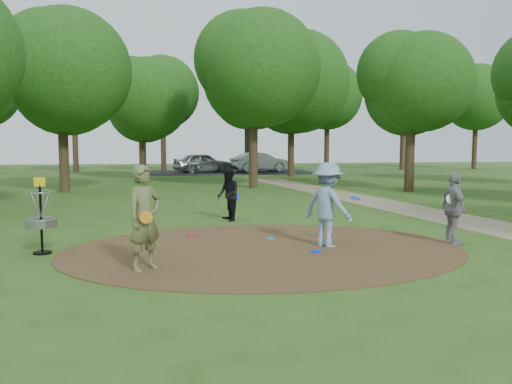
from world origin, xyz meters
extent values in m
plane|color=#2D5119|center=(0.00, 0.00, 0.00)|extent=(100.00, 100.00, 0.00)
cylinder|color=#47301C|center=(0.00, 0.00, 0.01)|extent=(8.40, 8.40, 0.02)
cube|color=#8C7A5B|center=(6.50, 2.00, 0.01)|extent=(7.55, 39.89, 0.01)
cube|color=black|center=(2.00, 30.00, 0.00)|extent=(14.00, 8.00, 0.01)
imported|color=#63693D|center=(-2.35, -1.39, 0.92)|extent=(0.79, 0.79, 1.85)
cylinder|color=orange|center=(-2.31, -1.64, 0.97)|extent=(0.22, 0.04, 0.22)
imported|color=#7D9CBA|center=(1.37, 0.04, 0.91)|extent=(1.22, 1.34, 1.81)
cylinder|color=blue|center=(1.95, -0.02, 1.06)|extent=(0.30, 0.30, 0.08)
imported|color=black|center=(-0.36, 4.11, 0.77)|extent=(0.73, 0.86, 1.54)
cylinder|color=#0D39E2|center=(-0.12, 4.13, 0.68)|extent=(0.22, 0.08, 0.22)
imported|color=gray|center=(4.20, -0.08, 0.79)|extent=(0.43, 0.94, 1.58)
cylinder|color=white|center=(4.08, -0.14, 1.01)|extent=(0.22, 0.07, 0.22)
cylinder|color=#1A90D5|center=(0.32, 1.04, 0.03)|extent=(0.22, 0.22, 0.02)
cylinder|color=#0B31CA|center=(0.98, -0.48, 0.03)|extent=(0.22, 0.22, 0.02)
cylinder|color=#B6122C|center=(-1.48, 1.77, 0.03)|extent=(0.22, 0.22, 0.02)
imported|color=#96989D|center=(0.14, 29.98, 0.79)|extent=(4.98, 3.20, 1.58)
imported|color=#9A9FA1|center=(4.81, 30.22, 0.79)|extent=(5.08, 2.96, 1.58)
cylinder|color=black|center=(-4.50, 0.30, 0.68)|extent=(0.05, 0.05, 1.35)
cylinder|color=black|center=(-4.50, 0.30, 0.02)|extent=(0.36, 0.36, 0.04)
cylinder|color=gray|center=(-4.50, 0.30, 0.62)|extent=(0.60, 0.60, 0.16)
torus|color=gray|center=(-4.50, 0.30, 0.70)|extent=(0.63, 0.63, 0.03)
torus|color=gray|center=(-4.50, 0.30, 1.25)|extent=(0.58, 0.58, 0.02)
cube|color=yellow|center=(-4.50, 0.30, 1.45)|extent=(0.22, 0.02, 0.18)
cylinder|color=#332316|center=(-7.00, 14.00, 1.90)|extent=(0.44, 0.44, 3.80)
sphere|color=#1C4512|center=(-7.00, 14.00, 5.33)|extent=(5.58, 5.58, 5.58)
cylinder|color=#332316|center=(2.00, 15.00, 2.09)|extent=(0.44, 0.44, 4.18)
sphere|color=#1C4512|center=(2.00, 15.00, 5.77)|extent=(5.80, 5.80, 5.80)
cylinder|color=#332316|center=(9.00, 12.00, 1.80)|extent=(0.44, 0.44, 3.61)
sphere|color=#1C4512|center=(9.00, 12.00, 4.87)|extent=(4.57, 4.57, 4.57)
cylinder|color=#332316|center=(-4.00, 22.00, 1.71)|extent=(0.44, 0.44, 3.42)
sphere|color=#1C4512|center=(-4.00, 22.00, 4.83)|extent=(5.12, 5.12, 5.12)
cylinder|color=#332316|center=(6.00, 24.00, 2.19)|extent=(0.44, 0.44, 4.37)
sphere|color=#1C4512|center=(6.00, 24.00, 6.31)|extent=(7.05, 7.05, 7.05)
camera|label=1|loc=(-1.75, -10.13, 2.18)|focal=35.00mm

